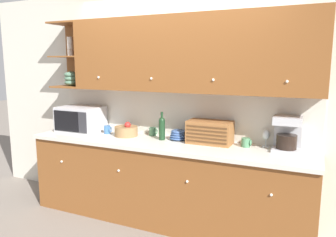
{
  "coord_description": "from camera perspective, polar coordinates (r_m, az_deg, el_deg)",
  "views": [
    {
      "loc": [
        1.47,
        -3.45,
        1.76
      ],
      "look_at": [
        0.0,
        -0.22,
        1.15
      ],
      "focal_mm": 35.0,
      "sensor_mm": 36.0,
      "label": 1
    }
  ],
  "objects": [
    {
      "name": "ground_plane",
      "position": [
        4.14,
        1.3,
        -15.43
      ],
      "size": [
        24.0,
        24.0,
        0.0
      ],
      "primitive_type": "plane",
      "color": "slate"
    },
    {
      "name": "wall_back",
      "position": [
        3.8,
        1.55,
        2.77
      ],
      "size": [
        5.53,
        0.06,
        2.6
      ],
      "color": "beige",
      "rests_on": "ground_plane"
    },
    {
      "name": "counter_unit",
      "position": [
        3.7,
        -0.62,
        -10.93
      ],
      "size": [
        3.15,
        0.65,
        0.91
      ],
      "color": "brown",
      "rests_on": "ground_plane"
    },
    {
      "name": "backsplash_panel",
      "position": [
        3.79,
        1.33,
        0.9
      ],
      "size": [
        3.13,
        0.01,
        0.54
      ],
      "color": "silver",
      "rests_on": "counter_unit"
    },
    {
      "name": "upper_cabinets",
      "position": [
        3.52,
        2.77,
        11.09
      ],
      "size": [
        3.13,
        0.38,
        0.79
      ],
      "color": "brown",
      "rests_on": "backsplash_panel"
    },
    {
      "name": "microwave",
      "position": [
        4.24,
        -14.94,
        -0.08
      ],
      "size": [
        0.52,
        0.41,
        0.31
      ],
      "color": "silver",
      "rests_on": "counter_unit"
    },
    {
      "name": "mug_patterned_third",
      "position": [
        4.04,
        -10.49,
        -1.92
      ],
      "size": [
        0.09,
        0.08,
        0.1
      ],
      "color": "#38669E",
      "rests_on": "counter_unit"
    },
    {
      "name": "fruit_basket",
      "position": [
        3.88,
        -7.29,
        -2.15
      ],
      "size": [
        0.27,
        0.27,
        0.17
      ],
      "color": "#937047",
      "rests_on": "counter_unit"
    },
    {
      "name": "mug_blue_second",
      "position": [
        3.87,
        -2.66,
        -2.3
      ],
      "size": [
        0.09,
        0.08,
        0.1
      ],
      "color": "#4C845B",
      "rests_on": "counter_unit"
    },
    {
      "name": "wine_bottle",
      "position": [
        3.64,
        -1.07,
        -1.55
      ],
      "size": [
        0.07,
        0.07,
        0.31
      ],
      "color": "#19381E",
      "rests_on": "counter_unit"
    },
    {
      "name": "bowl_stack_on_counter",
      "position": [
        3.65,
        1.81,
        -2.89
      ],
      "size": [
        0.2,
        0.2,
        0.12
      ],
      "color": "#3D5B93",
      "rests_on": "counter_unit"
    },
    {
      "name": "bread_box",
      "position": [
        3.51,
        7.3,
        -2.38
      ],
      "size": [
        0.47,
        0.26,
        0.24
      ],
      "color": "#996033",
      "rests_on": "counter_unit"
    },
    {
      "name": "mug",
      "position": [
        3.44,
        13.43,
        -4.09
      ],
      "size": [
        0.1,
        0.09,
        0.09
      ],
      "color": "#4C845B",
      "rests_on": "counter_unit"
    },
    {
      "name": "wine_glass",
      "position": [
        3.48,
        16.69,
        -2.83
      ],
      "size": [
        0.07,
        0.07,
        0.18
      ],
      "color": "silver",
      "rests_on": "counter_unit"
    },
    {
      "name": "coffee_maker",
      "position": [
        3.39,
        20.07,
        -2.46
      ],
      "size": [
        0.26,
        0.26,
        0.34
      ],
      "color": "#B7B7BC",
      "rests_on": "counter_unit"
    }
  ]
}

